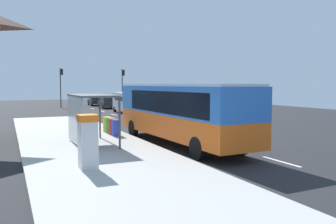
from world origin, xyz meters
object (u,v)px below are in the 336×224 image
(white_van, at_px, (127,101))
(traffic_light_far_side, at_px, (61,82))
(bus, at_px, (179,110))
(sedan_far, at_px, (107,102))
(recycling_bin_green, at_px, (110,125))
(recycling_bin_red, at_px, (113,127))
(ticket_machine, at_px, (88,141))
(traffic_light_near_side, at_px, (123,82))
(recycling_bin_yellow, at_px, (107,124))
(recycling_bin_blue, at_px, (116,128))
(sedan_near, at_px, (95,100))
(bus_shelter, at_px, (86,106))

(white_van, xyz_separation_m, traffic_light_far_side, (-5.31, 12.96, 2.24))
(traffic_light_far_side, bearing_deg, bus, -87.64)
(sedan_far, distance_m, recycling_bin_green, 25.94)
(bus, relative_size, recycling_bin_red, 11.67)
(recycling_bin_green, bearing_deg, sedan_far, 75.49)
(ticket_machine, bearing_deg, traffic_light_near_side, 70.87)
(sedan_far, bearing_deg, traffic_light_far_side, 143.14)
(sedan_far, relative_size, recycling_bin_green, 4.71)
(ticket_machine, distance_m, recycling_bin_yellow, 10.00)
(recycling_bin_green, distance_m, recycling_bin_yellow, 0.70)
(bus, bearing_deg, recycling_bin_blue, 127.27)
(recycling_bin_green, relative_size, traffic_light_near_side, 0.18)
(bus, height_order, white_van, bus)
(recycling_bin_blue, relative_size, traffic_light_far_side, 0.18)
(sedan_near, height_order, recycling_bin_yellow, sedan_near)
(sedan_near, xyz_separation_m, traffic_light_near_side, (3.19, -3.77, 2.77))
(sedan_far, distance_m, traffic_light_near_side, 5.34)
(bus, xyz_separation_m, recycling_bin_red, (-2.49, 3.97, -1.19))
(sedan_near, relative_size, sedan_far, 1.00)
(recycling_bin_blue, bearing_deg, traffic_light_far_side, 87.95)
(ticket_machine, height_order, traffic_light_far_side, traffic_light_far_side)
(white_van, xyz_separation_m, ticket_machine, (-9.58, -24.97, -0.17))
(ticket_machine, distance_m, recycling_bin_red, 8.68)
(white_van, relative_size, recycling_bin_green, 5.52)
(recycling_bin_red, bearing_deg, recycling_bin_yellow, 90.00)
(recycling_bin_red, xyz_separation_m, bus_shelter, (-2.21, -2.98, 1.44))
(sedan_near, xyz_separation_m, bus_shelter, (-8.72, -35.82, 1.31))
(sedan_far, relative_size, ticket_machine, 2.31)
(recycling_bin_red, distance_m, recycling_bin_yellow, 1.40)
(bus, distance_m, sedan_far, 30.07)
(traffic_light_far_side, bearing_deg, white_van, -67.73)
(white_van, height_order, ticket_machine, white_van)
(sedan_near, xyz_separation_m, ticket_machine, (-9.69, -40.90, 0.38))
(ticket_machine, relative_size, recycling_bin_yellow, 2.04)
(recycling_bin_blue, xyz_separation_m, recycling_bin_red, (0.00, 0.70, 0.00))
(recycling_bin_blue, height_order, traffic_light_far_side, traffic_light_far_side)
(white_van, bearing_deg, recycling_bin_green, -111.55)
(sedan_near, bearing_deg, recycling_bin_blue, -100.97)
(bus, xyz_separation_m, sedan_far, (4.01, 29.78, -1.05))
(white_van, height_order, bus_shelter, bus_shelter)
(ticket_machine, bearing_deg, recycling_bin_yellow, 71.41)
(sedan_near, height_order, recycling_bin_red, sedan_near)
(sedan_far, relative_size, recycling_bin_yellow, 4.71)
(sedan_near, bearing_deg, recycling_bin_yellow, -101.69)
(recycling_bin_blue, xyz_separation_m, recycling_bin_yellow, (0.00, 2.10, 0.00))
(recycling_bin_green, relative_size, bus_shelter, 0.24)
(bus, xyz_separation_m, recycling_bin_yellow, (-2.49, 5.37, -1.19))
(recycling_bin_blue, distance_m, recycling_bin_yellow, 2.10)
(bus, height_order, traffic_light_near_side, traffic_light_near_side)
(recycling_bin_green, bearing_deg, sedan_near, 78.56)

